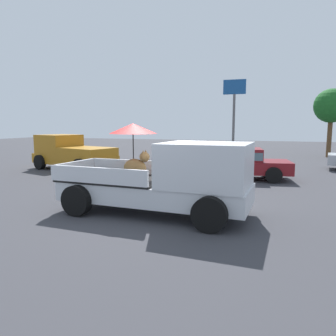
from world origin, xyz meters
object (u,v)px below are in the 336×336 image
(pickup_truck_main, at_px, (170,177))
(parked_sedan_far, at_px, (237,162))
(pickup_truck_red, at_px, (71,153))
(motel_sign, at_px, (234,104))

(pickup_truck_main, relative_size, parked_sedan_far, 1.13)
(pickup_truck_main, bearing_deg, pickup_truck_red, 142.76)
(motel_sign, bearing_deg, pickup_truck_red, -138.72)
(parked_sedan_far, xyz_separation_m, motel_sign, (-1.06, 6.77, 2.87))
(parked_sedan_far, relative_size, motel_sign, 0.88)
(parked_sedan_far, bearing_deg, pickup_truck_red, 169.85)
(pickup_truck_main, xyz_separation_m, motel_sign, (-0.04, 12.94, 2.63))
(pickup_truck_main, height_order, parked_sedan_far, pickup_truck_main)
(pickup_truck_main, distance_m, pickup_truck_red, 9.87)
(pickup_truck_main, bearing_deg, parked_sedan_far, 83.37)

